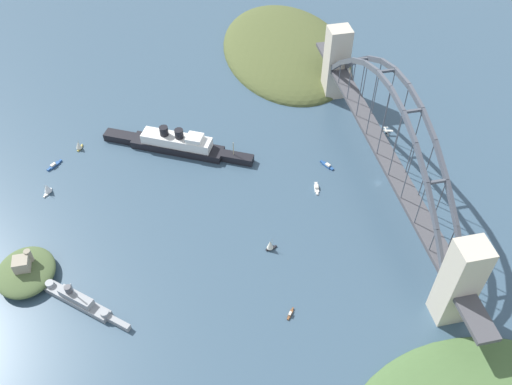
{
  "coord_description": "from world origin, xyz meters",
  "views": [
    {
      "loc": [
        -221.58,
        125.69,
        244.7
      ],
      "look_at": [
        0.0,
        78.8,
        8.0
      ],
      "focal_mm": 38.39,
      "sensor_mm": 36.0,
      "label": 1
    }
  ],
  "objects": [
    {
      "name": "small_boat_5",
      "position": [
        57.72,
        200.51,
        0.87
      ],
      "size": [
        9.46,
        9.52,
        2.4
      ],
      "color": "#234C8C",
      "rests_on": "ground"
    },
    {
      "name": "small_boat_3",
      "position": [
        71.38,
        184.62,
        3.36
      ],
      "size": [
        6.62,
        5.04,
        7.15
      ],
      "color": "gold",
      "rests_on": "ground"
    },
    {
      "name": "harbor_arch_bridge",
      "position": [
        -0.0,
        0.0,
        28.82
      ],
      "size": [
        253.39,
        15.5,
        74.09
      ],
      "color": "beige",
      "rests_on": "ground"
    },
    {
      "name": "small_boat_0",
      "position": [
        21.14,
        27.13,
        0.76
      ],
      "size": [
        10.34,
        6.8,
        2.11
      ],
      "color": "#234C8C",
      "rests_on": "ground"
    },
    {
      "name": "ground_plane",
      "position": [
        0.0,
        0.0,
        0.0
      ],
      "size": [
        1400.0,
        1400.0,
        0.0
      ],
      "primitive_type": "plane",
      "color": "#385166"
    },
    {
      "name": "naval_cruiser",
      "position": [
        -50.82,
        184.22,
        3.02
      ],
      "size": [
        45.55,
        52.62,
        17.44
      ],
      "color": "gray",
      "rests_on": "ground"
    },
    {
      "name": "headland_east_shore",
      "position": [
        157.7,
        18.22,
        0.0
      ],
      "size": [
        151.91,
        101.46,
        25.73
      ],
      "color": "#4C562D",
      "rests_on": "ground"
    },
    {
      "name": "small_boat_4",
      "position": [
        2.99,
        39.57,
        0.71
      ],
      "size": [
        10.83,
        3.91,
        2.05
      ],
      "color": "silver",
      "rests_on": "ground"
    },
    {
      "name": "seaplane_taxiing_near_bridge",
      "position": [
        44.08,
        -21.78,
        2.08
      ],
      "size": [
        7.6,
        9.53,
        4.99
      ],
      "color": "#B7B7B2",
      "rests_on": "ground"
    },
    {
      "name": "small_boat_2",
      "position": [
        -80.59,
        78.0,
        0.75
      ],
      "size": [
        6.67,
        5.2,
        2.09
      ],
      "color": "brown",
      "rests_on": "ground"
    },
    {
      "name": "ocean_liner",
      "position": [
        56.91,
        120.49,
        5.43
      ],
      "size": [
        53.77,
        96.18,
        17.95
      ],
      "color": "black",
      "rests_on": "ground"
    },
    {
      "name": "small_boat_1",
      "position": [
        -37.39,
        78.57,
        3.8
      ],
      "size": [
        4.61,
        6.83,
        8.25
      ],
      "color": "black",
      "rests_on": "ground"
    },
    {
      "name": "small_boat_6",
      "position": [
        34.15,
        203.01,
        3.54
      ],
      "size": [
        7.73,
        6.17,
        7.57
      ],
      "color": "silver",
      "rests_on": "ground"
    },
    {
      "name": "fort_island_mid_harbor",
      "position": [
        -28.41,
        210.79,
        4.51
      ],
      "size": [
        34.47,
        31.37,
        15.74
      ],
      "color": "#4C6038",
      "rests_on": "ground"
    }
  ]
}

